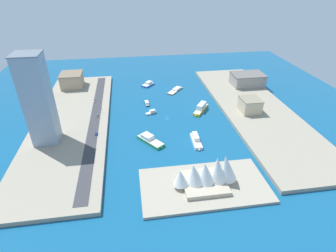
{
  "coord_description": "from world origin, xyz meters",
  "views": [
    {
      "loc": [
        35.46,
        238.8,
        131.46
      ],
      "look_at": [
        3.0,
        25.02,
        3.78
      ],
      "focal_mm": 28.84,
      "sensor_mm": 36.0,
      "label": 1
    }
  ],
  "objects_px": {
    "patrol_launch_navy": "(147,103)",
    "hatchback_blue": "(96,134)",
    "opera_landmark": "(207,173)",
    "apartment_midrise_tan": "(72,80)",
    "ferry_yellow_fast": "(201,108)",
    "yacht_sleek_gray": "(151,112)",
    "ferry_white_commuter": "(196,140)",
    "carpark_squat_concrete": "(247,79)",
    "traffic_light_waterfront": "(102,109)",
    "barge_flat_brown": "(176,90)",
    "office_block_beige": "(250,105)",
    "van_white": "(95,101)",
    "catamaran_blue": "(148,84)",
    "tower_tall_glass": "(38,101)",
    "ferry_green_doubledeck": "(150,140)",
    "sedan_silver": "(97,116)"
  },
  "relations": [
    {
      "from": "patrol_launch_navy",
      "to": "hatchback_blue",
      "type": "xyz_separation_m",
      "value": [
        50.09,
        61.72,
        3.08
      ]
    },
    {
      "from": "opera_landmark",
      "to": "apartment_midrise_tan",
      "type": "bearing_deg",
      "value": -58.84
    },
    {
      "from": "ferry_yellow_fast",
      "to": "yacht_sleek_gray",
      "type": "relative_size",
      "value": 2.14
    },
    {
      "from": "ferry_white_commuter",
      "to": "apartment_midrise_tan",
      "type": "distance_m",
      "value": 185.82
    },
    {
      "from": "ferry_yellow_fast",
      "to": "carpark_squat_concrete",
      "type": "bearing_deg",
      "value": -143.54
    },
    {
      "from": "carpark_squat_concrete",
      "to": "patrol_launch_navy",
      "type": "bearing_deg",
      "value": 12.87
    },
    {
      "from": "ferry_white_commuter",
      "to": "traffic_light_waterfront",
      "type": "xyz_separation_m",
      "value": [
        83.19,
        -61.44,
        5.48
      ]
    },
    {
      "from": "barge_flat_brown",
      "to": "hatchback_blue",
      "type": "xyz_separation_m",
      "value": [
        88.26,
        94.23,
        3.37
      ]
    },
    {
      "from": "opera_landmark",
      "to": "office_block_beige",
      "type": "bearing_deg",
      "value": -126.68
    },
    {
      "from": "ferry_yellow_fast",
      "to": "apartment_midrise_tan",
      "type": "relative_size",
      "value": 0.97
    },
    {
      "from": "van_white",
      "to": "traffic_light_waterfront",
      "type": "distance_m",
      "value": 30.63
    },
    {
      "from": "yacht_sleek_gray",
      "to": "opera_landmark",
      "type": "height_order",
      "value": "opera_landmark"
    },
    {
      "from": "catamaran_blue",
      "to": "patrol_launch_navy",
      "type": "bearing_deg",
      "value": 83.6
    },
    {
      "from": "apartment_midrise_tan",
      "to": "hatchback_blue",
      "type": "distance_m",
      "value": 124.42
    },
    {
      "from": "opera_landmark",
      "to": "carpark_squat_concrete",
      "type": "bearing_deg",
      "value": -120.72
    },
    {
      "from": "tower_tall_glass",
      "to": "hatchback_blue",
      "type": "height_order",
      "value": "tower_tall_glass"
    },
    {
      "from": "hatchback_blue",
      "to": "opera_landmark",
      "type": "relative_size",
      "value": 0.11
    },
    {
      "from": "ferry_yellow_fast",
      "to": "apartment_midrise_tan",
      "type": "bearing_deg",
      "value": -29.8
    },
    {
      "from": "yacht_sleek_gray",
      "to": "ferry_white_commuter",
      "type": "xyz_separation_m",
      "value": [
        -33.06,
        59.04,
        0.74
      ]
    },
    {
      "from": "apartment_midrise_tan",
      "to": "carpark_squat_concrete",
      "type": "bearing_deg",
      "value": 172.73
    },
    {
      "from": "ferry_green_doubledeck",
      "to": "opera_landmark",
      "type": "relative_size",
      "value": 0.6
    },
    {
      "from": "sedan_silver",
      "to": "hatchback_blue",
      "type": "bearing_deg",
      "value": 92.72
    },
    {
      "from": "hatchback_blue",
      "to": "yacht_sleek_gray",
      "type": "bearing_deg",
      "value": -143.86
    },
    {
      "from": "apartment_midrise_tan",
      "to": "office_block_beige",
      "type": "bearing_deg",
      "value": 152.97
    },
    {
      "from": "barge_flat_brown",
      "to": "hatchback_blue",
      "type": "relative_size",
      "value": 5.25
    },
    {
      "from": "yacht_sleek_gray",
      "to": "apartment_midrise_tan",
      "type": "relative_size",
      "value": 0.45
    },
    {
      "from": "traffic_light_waterfront",
      "to": "barge_flat_brown",
      "type": "bearing_deg",
      "value": -148.1
    },
    {
      "from": "apartment_midrise_tan",
      "to": "sedan_silver",
      "type": "height_order",
      "value": "apartment_midrise_tan"
    },
    {
      "from": "office_block_beige",
      "to": "apartment_midrise_tan",
      "type": "distance_m",
      "value": 212.27
    },
    {
      "from": "yacht_sleek_gray",
      "to": "catamaran_blue",
      "type": "relative_size",
      "value": 0.69
    },
    {
      "from": "catamaran_blue",
      "to": "opera_landmark",
      "type": "distance_m",
      "value": 192.77
    },
    {
      "from": "apartment_midrise_tan",
      "to": "patrol_launch_navy",
      "type": "bearing_deg",
      "value": 146.9
    },
    {
      "from": "office_block_beige",
      "to": "traffic_light_waterfront",
      "type": "relative_size",
      "value": 3.21
    },
    {
      "from": "tower_tall_glass",
      "to": "barge_flat_brown",
      "type": "bearing_deg",
      "value": -142.75
    },
    {
      "from": "opera_landmark",
      "to": "ferry_yellow_fast",
      "type": "bearing_deg",
      "value": -102.81
    },
    {
      "from": "catamaran_blue",
      "to": "apartment_midrise_tan",
      "type": "distance_m",
      "value": 93.85
    },
    {
      "from": "carpark_squat_concrete",
      "to": "van_white",
      "type": "height_order",
      "value": "carpark_squat_concrete"
    },
    {
      "from": "catamaran_blue",
      "to": "apartment_midrise_tan",
      "type": "relative_size",
      "value": 0.65
    },
    {
      "from": "barge_flat_brown",
      "to": "patrol_launch_navy",
      "type": "xyz_separation_m",
      "value": [
        38.16,
        32.51,
        0.29
      ]
    },
    {
      "from": "ferry_green_doubledeck",
      "to": "opera_landmark",
      "type": "height_order",
      "value": "opera_landmark"
    },
    {
      "from": "patrol_launch_navy",
      "to": "opera_landmark",
      "type": "xyz_separation_m",
      "value": [
        -29.77,
        136.55,
        10.41
      ]
    },
    {
      "from": "ferry_green_doubledeck",
      "to": "catamaran_blue",
      "type": "height_order",
      "value": "ferry_green_doubledeck"
    },
    {
      "from": "yacht_sleek_gray",
      "to": "apartment_midrise_tan",
      "type": "xyz_separation_m",
      "value": [
        89.91,
        -79.95,
        10.39
      ]
    },
    {
      "from": "apartment_midrise_tan",
      "to": "barge_flat_brown",
      "type": "bearing_deg",
      "value": 169.02
    },
    {
      "from": "tower_tall_glass",
      "to": "traffic_light_waterfront",
      "type": "xyz_separation_m",
      "value": [
        -42.48,
        -44.1,
        -33.06
      ]
    },
    {
      "from": "sedan_silver",
      "to": "opera_landmark",
      "type": "distance_m",
      "value": 136.26
    },
    {
      "from": "carpark_squat_concrete",
      "to": "opera_landmark",
      "type": "height_order",
      "value": "opera_landmark"
    },
    {
      "from": "opera_landmark",
      "to": "patrol_launch_navy",
      "type": "bearing_deg",
      "value": -77.7
    },
    {
      "from": "ferry_white_commuter",
      "to": "catamaran_blue",
      "type": "bearing_deg",
      "value": -77.74
    },
    {
      "from": "barge_flat_brown",
      "to": "tower_tall_glass",
      "type": "relative_size",
      "value": 0.35
    }
  ]
}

